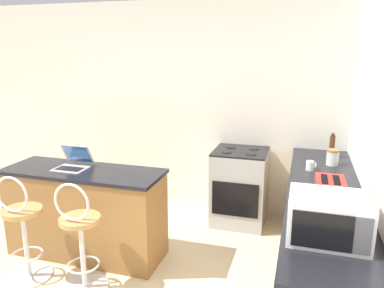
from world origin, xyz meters
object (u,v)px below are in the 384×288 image
(bar_stool_far, at_px, (80,240))
(toaster, at_px, (329,192))
(storage_jar, at_px, (333,157))
(bar_stool_near, at_px, (23,231))
(stove_range, at_px, (240,187))
(microwave, at_px, (328,218))
(mug_white, at_px, (310,166))
(mug_red, at_px, (299,203))
(pepper_mill, at_px, (332,146))
(laptop, at_px, (74,162))

(bar_stool_far, bearing_deg, toaster, 10.42)
(bar_stool_far, xyz_separation_m, storage_jar, (2.03, 1.40, 0.50))
(bar_stool_near, xyz_separation_m, stove_range, (1.63, 1.69, -0.02))
(bar_stool_far, height_order, microwave, microwave)
(mug_white, bearing_deg, microwave, -86.38)
(bar_stool_near, height_order, mug_red, bar_stool_near)
(pepper_mill, bearing_deg, mug_red, -101.22)
(bar_stool_far, xyz_separation_m, laptop, (-0.41, 0.58, 0.48))
(toaster, relative_size, pepper_mill, 1.16)
(stove_range, xyz_separation_m, storage_jar, (0.97, -0.29, 0.53))
(bar_stool_far, bearing_deg, microwave, -6.33)
(microwave, bearing_deg, toaster, 86.09)
(mug_red, height_order, storage_jar, storage_jar)
(toaster, xyz_separation_m, pepper_mill, (0.09, 1.35, 0.03))
(bar_stool_far, height_order, laptop, laptop)
(storage_jar, height_order, mug_white, storage_jar)
(stove_range, height_order, storage_jar, storage_jar)
(mug_red, relative_size, mug_white, 1.09)
(stove_range, bearing_deg, bar_stool_near, -134.00)
(toaster, bearing_deg, storage_jar, 85.36)
(laptop, relative_size, toaster, 0.98)
(bar_stool_near, xyz_separation_m, mug_white, (2.39, 1.17, 0.47))
(bar_stool_far, xyz_separation_m, mug_white, (1.81, 1.17, 0.47))
(microwave, relative_size, mug_white, 5.06)
(laptop, xyz_separation_m, microwave, (2.31, -0.79, 0.08))
(microwave, xyz_separation_m, storage_jar, (0.12, 1.61, -0.06))
(bar_stool_far, xyz_separation_m, toaster, (1.94, 0.36, 0.52))
(bar_stool_near, bearing_deg, microwave, -4.86)
(mug_red, xyz_separation_m, pepper_mill, (0.30, 1.51, 0.08))
(mug_white, bearing_deg, bar_stool_far, -147.20)
(laptop, relative_size, mug_white, 3.34)
(storage_jar, bearing_deg, toaster, -94.64)
(microwave, relative_size, stove_range, 0.52)
(bar_stool_near, bearing_deg, laptop, 73.93)
(toaster, distance_m, storage_jar, 1.05)
(microwave, distance_m, mug_white, 1.39)
(storage_jar, bearing_deg, microwave, -94.38)
(bar_stool_near, height_order, mug_white, bar_stool_near)
(storage_jar, height_order, pepper_mill, pepper_mill)
(bar_stool_near, relative_size, bar_stool_far, 1.00)
(microwave, bearing_deg, mug_white, 93.62)
(microwave, bearing_deg, mug_red, 112.88)
(bar_stool_far, relative_size, laptop, 3.22)
(toaster, distance_m, mug_white, 0.82)
(laptop, bearing_deg, microwave, -18.90)
(mug_red, bearing_deg, bar_stool_near, -175.26)
(toaster, height_order, pepper_mill, pepper_mill)
(toaster, xyz_separation_m, storage_jar, (0.08, 1.05, -0.02))
(mug_red, distance_m, pepper_mill, 1.54)
(laptop, xyz_separation_m, pepper_mill, (2.44, 1.12, 0.07))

